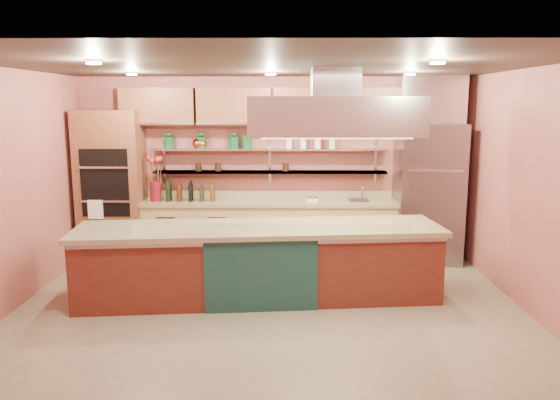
{
  "coord_description": "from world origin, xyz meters",
  "views": [
    {
      "loc": [
        0.18,
        -6.01,
        2.4
      ],
      "look_at": [
        0.12,
        1.0,
        1.15
      ],
      "focal_mm": 35.0,
      "sensor_mm": 36.0,
      "label": 1
    }
  ],
  "objects_px": {
    "copper_kettle": "(198,143)",
    "green_canister": "(247,142)",
    "kitchen_scale": "(312,198)",
    "flower_vase": "(156,191)",
    "refrigerator": "(428,194)",
    "island": "(259,262)"
  },
  "relations": [
    {
      "from": "island",
      "to": "copper_kettle",
      "type": "xyz_separation_m",
      "value": [
        -1.01,
        1.86,
        1.34
      ]
    },
    {
      "from": "island",
      "to": "copper_kettle",
      "type": "height_order",
      "value": "copper_kettle"
    },
    {
      "from": "copper_kettle",
      "to": "green_canister",
      "type": "relative_size",
      "value": 1.04
    },
    {
      "from": "kitchen_scale",
      "to": "green_canister",
      "type": "height_order",
      "value": "green_canister"
    },
    {
      "from": "copper_kettle",
      "to": "green_canister",
      "type": "xyz_separation_m",
      "value": [
        0.75,
        0.0,
        0.02
      ]
    },
    {
      "from": "copper_kettle",
      "to": "kitchen_scale",
      "type": "bearing_deg",
      "value": -7.19
    },
    {
      "from": "refrigerator",
      "to": "copper_kettle",
      "type": "bearing_deg",
      "value": 176.23
    },
    {
      "from": "refrigerator",
      "to": "island",
      "type": "bearing_deg",
      "value": -146.64
    },
    {
      "from": "refrigerator",
      "to": "flower_vase",
      "type": "relative_size",
      "value": 6.89
    },
    {
      "from": "refrigerator",
      "to": "copper_kettle",
      "type": "distance_m",
      "value": 3.58
    },
    {
      "from": "flower_vase",
      "to": "copper_kettle",
      "type": "relative_size",
      "value": 1.56
    },
    {
      "from": "refrigerator",
      "to": "copper_kettle",
      "type": "height_order",
      "value": "refrigerator"
    },
    {
      "from": "refrigerator",
      "to": "kitchen_scale",
      "type": "bearing_deg",
      "value": 179.67
    },
    {
      "from": "copper_kettle",
      "to": "green_canister",
      "type": "bearing_deg",
      "value": 0.0
    },
    {
      "from": "flower_vase",
      "to": "kitchen_scale",
      "type": "bearing_deg",
      "value": 0.0
    },
    {
      "from": "green_canister",
      "to": "kitchen_scale",
      "type": "bearing_deg",
      "value": -12.43
    },
    {
      "from": "flower_vase",
      "to": "green_canister",
      "type": "xyz_separation_m",
      "value": [
        1.38,
        0.22,
        0.73
      ]
    },
    {
      "from": "copper_kettle",
      "to": "flower_vase",
      "type": "bearing_deg",
      "value": -160.89
    },
    {
      "from": "kitchen_scale",
      "to": "copper_kettle",
      "type": "bearing_deg",
      "value": 153.32
    },
    {
      "from": "kitchen_scale",
      "to": "copper_kettle",
      "type": "height_order",
      "value": "copper_kettle"
    },
    {
      "from": "kitchen_scale",
      "to": "green_canister",
      "type": "xyz_separation_m",
      "value": [
        -1.0,
        0.22,
        0.83
      ]
    },
    {
      "from": "refrigerator",
      "to": "island",
      "type": "relative_size",
      "value": 0.48
    }
  ]
}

